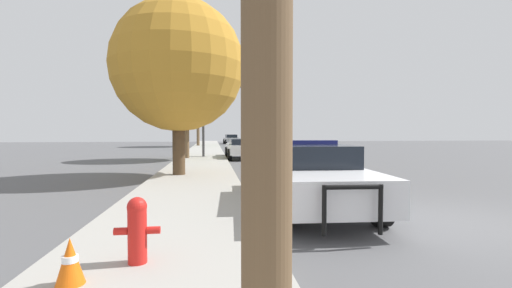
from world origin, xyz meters
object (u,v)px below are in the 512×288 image
(police_car, at_px, (310,174))
(tree_sidewalk_near, at_px, (178,66))
(traffic_light, at_px, (227,105))
(traffic_cone, at_px, (70,261))
(car_background_distant, at_px, (231,139))
(tree_sidewalk_far, at_px, (198,98))
(fire_hydrant, at_px, (137,228))
(tree_sidewalk_mid, at_px, (187,92))
(box_truck, at_px, (258,132))
(car_background_midblock, at_px, (242,148))

(police_car, distance_m, tree_sidewalk_near, 7.21)
(traffic_light, relative_size, traffic_cone, 9.59)
(car_background_distant, bearing_deg, tree_sidewalk_near, -100.28)
(car_background_distant, bearing_deg, traffic_light, -97.80)
(traffic_light, xyz_separation_m, traffic_cone, (-2.43, -18.62, -3.08))
(traffic_light, xyz_separation_m, tree_sidewalk_far, (-2.57, 17.97, 2.21))
(tree_sidewalk_near, distance_m, tree_sidewalk_far, 27.46)
(fire_hydrant, distance_m, tree_sidewalk_mid, 17.17)
(police_car, relative_size, traffic_light, 1.14)
(police_car, bearing_deg, tree_sidewalk_far, -80.43)
(traffic_light, distance_m, tree_sidewalk_near, 9.72)
(tree_sidewalk_far, height_order, traffic_cone, tree_sidewalk_far)
(traffic_light, distance_m, car_background_distant, 26.96)
(fire_hydrant, xyz_separation_m, tree_sidewalk_far, (-0.70, 36.08, 5.11))
(car_background_distant, bearing_deg, police_car, -94.81)
(tree_sidewalk_far, bearing_deg, fire_hydrant, -88.89)
(tree_sidewalk_far, bearing_deg, box_truck, 29.11)
(fire_hydrant, height_order, tree_sidewalk_mid, tree_sidewalk_mid)
(police_car, height_order, fire_hydrant, police_car)
(car_background_midblock, xyz_separation_m, tree_sidewalk_near, (-3.14, -8.71, 3.42))
(police_car, height_order, car_background_midblock, police_car)
(box_truck, xyz_separation_m, tree_sidewalk_near, (-7.29, -31.68, 2.49))
(car_background_distant, xyz_separation_m, car_background_midblock, (-0.79, -27.49, -0.01))
(car_background_midblock, xyz_separation_m, tree_sidewalk_mid, (-3.42, -0.59, 3.41))
(traffic_light, relative_size, tree_sidewalk_near, 0.73)
(tree_sidewalk_near, bearing_deg, police_car, -57.75)
(tree_sidewalk_near, height_order, tree_sidewalk_far, tree_sidewalk_far)
(fire_hydrant, distance_m, car_background_distant, 45.01)
(police_car, xyz_separation_m, traffic_cone, (-3.64, -3.78, -0.39))
(tree_sidewalk_near, relative_size, tree_sidewalk_far, 0.80)
(traffic_light, distance_m, car_background_midblock, 2.99)
(fire_hydrant, xyz_separation_m, tree_sidewalk_near, (-0.32, 8.66, 3.57))
(tree_sidewalk_far, bearing_deg, tree_sidewalk_near, -89.21)
(police_car, xyz_separation_m, traffic_light, (-1.21, 14.84, 2.68))
(traffic_cone, bearing_deg, car_background_midblock, 79.31)
(police_car, height_order, tree_sidewalk_far, tree_sidewalk_far)
(fire_hydrant, height_order, box_truck, box_truck)
(car_background_distant, bearing_deg, fire_hydrant, -98.68)
(tree_sidewalk_near, xyz_separation_m, traffic_cone, (-0.24, -9.18, -3.75))
(police_car, height_order, traffic_light, traffic_light)
(traffic_light, bearing_deg, tree_sidewalk_near, -103.07)
(police_car, relative_size, tree_sidewalk_far, 0.66)
(fire_hydrant, bearing_deg, car_background_distant, 85.41)
(box_truck, relative_size, tree_sidewalk_mid, 1.15)
(box_truck, distance_m, tree_sidewalk_far, 9.65)
(police_car, xyz_separation_m, tree_sidewalk_far, (-3.78, 32.81, 4.90))
(car_background_distant, distance_m, box_truck, 5.71)
(police_car, distance_m, box_truck, 37.29)
(police_car, height_order, box_truck, box_truck)
(tree_sidewalk_near, relative_size, tree_sidewalk_mid, 1.05)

